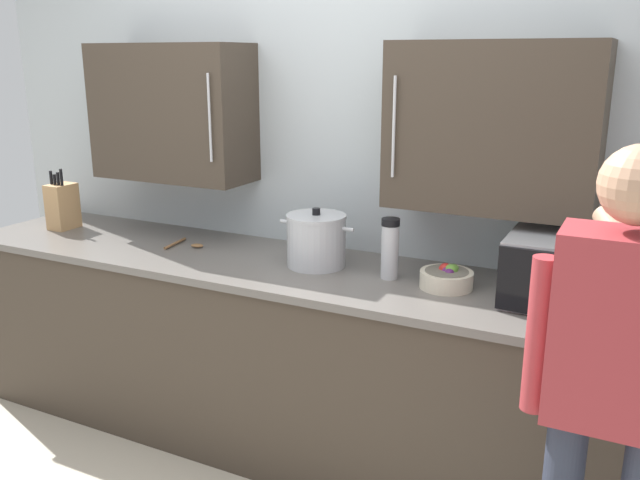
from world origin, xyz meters
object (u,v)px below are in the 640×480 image
Objects in this scene: thermos_flask at (390,248)px; wooden_spoon at (187,245)px; microwave_oven at (580,273)px; fruit_bowl at (447,278)px; person_figure at (612,389)px; knife_block at (63,206)px; stock_pot at (316,240)px.

wooden_spoon is at bearing 179.63° from thermos_flask.
microwave_oven is 0.51m from fruit_bowl.
person_figure reaches higher than fruit_bowl.
person_figure is (1.99, -0.77, 0.05)m from wooden_spoon.
microwave_oven is 3.07× the size of wooden_spoon.
microwave_oven is at bearing 102.19° from person_figure.
stock_pot is at bearing 0.78° from knife_block.
stock_pot is at bearing 148.60° from person_figure.
microwave_oven is at bearing 2.84° from fruit_bowl.
person_figure is at bearing -77.81° from microwave_oven.
thermos_flask is 1.89m from knife_block.
person_figure is (0.92, -0.76, -0.07)m from thermos_flask.
microwave_oven is 0.36× the size of person_figure.
person_figure reaches higher than thermos_flask.
stock_pot is 1.91× the size of wooden_spoon.
knife_block reaches higher than microwave_oven.
stock_pot is 0.72m from wooden_spoon.
stock_pot reaches higher than fruit_bowl.
wooden_spoon is 0.88× the size of fruit_bowl.
knife_block is (-0.82, -0.01, 0.12)m from wooden_spoon.
wooden_spoon is 0.12× the size of person_figure.
wooden_spoon is at bearing 0.70° from knife_block.
stock_pot is 0.22× the size of person_figure.
stock_pot is 1.68× the size of fruit_bowl.
wooden_spoon is (-0.71, -0.01, -0.11)m from stock_pot.
thermos_flask is 0.16× the size of person_figure.
wooden_spoon is 1.32m from fruit_bowl.
thermos_flask is (-0.75, -0.02, 0.00)m from microwave_oven.
microwave_oven is 1.11m from stock_pot.
thermos_flask is 1.08m from wooden_spoon.
stock_pot is 1.39× the size of thermos_flask.
microwave_oven and thermos_flask have the same top height.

